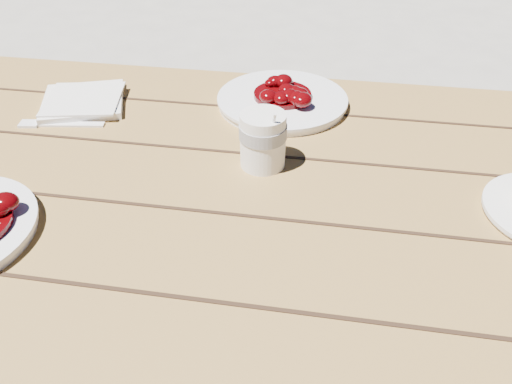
# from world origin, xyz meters

# --- Properties ---
(picnic_table) EXTENTS (2.00, 1.55, 0.75)m
(picnic_table) POSITION_xyz_m (0.00, -0.00, 0.59)
(picnic_table) COLOR brown
(picnic_table) RESTS_ON ground
(coffee_cup) EXTENTS (0.07, 0.07, 0.09)m
(coffee_cup) POSITION_xyz_m (-0.05, 0.05, 0.80)
(coffee_cup) COLOR white
(coffee_cup) RESTS_ON picnic_table
(napkin_stack) EXTENTS (0.19, 0.19, 0.01)m
(napkin_stack) POSITION_xyz_m (-0.42, 0.20, 0.76)
(napkin_stack) COLOR white
(napkin_stack) RESTS_ON picnic_table
(fork_table) EXTENTS (0.16, 0.05, 0.00)m
(fork_table) POSITION_xyz_m (-0.41, 0.12, 0.75)
(fork_table) COLOR white
(fork_table) RESTS_ON picnic_table
(second_plate) EXTENTS (0.25, 0.25, 0.02)m
(second_plate) POSITION_xyz_m (-0.04, 0.27, 0.76)
(second_plate) COLOR white
(second_plate) RESTS_ON picnic_table
(second_stew) EXTENTS (0.11, 0.11, 0.04)m
(second_stew) POSITION_xyz_m (-0.04, 0.27, 0.79)
(second_stew) COLOR #4B0205
(second_stew) RESTS_ON second_plate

